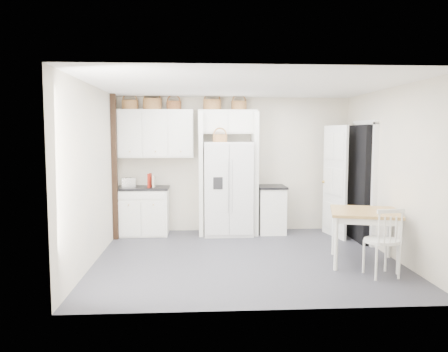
{
  "coord_description": "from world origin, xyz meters",
  "views": [
    {
      "loc": [
        -0.71,
        -6.5,
        1.88
      ],
      "look_at": [
        -0.3,
        0.4,
        1.23
      ],
      "focal_mm": 35.0,
      "sensor_mm": 36.0,
      "label": 1
    }
  ],
  "objects": [
    {
      "name": "doorway_void",
      "position": [
        2.16,
        1.0,
        1.02
      ],
      "size": [
        0.18,
        0.85,
        2.05
      ],
      "primitive_type": "cube",
      "color": "black",
      "rests_on": "floor"
    },
    {
      "name": "cookbook_red",
      "position": [
        -1.61,
        1.62,
        1.03
      ],
      "size": [
        0.07,
        0.18,
        0.26
      ],
      "primitive_type": "cube",
      "rotation": [
        0.0,
        0.0,
        -0.16
      ],
      "color": "maroon",
      "rests_on": "counter_left"
    },
    {
      "name": "wall_right",
      "position": [
        2.25,
        0.0,
        1.3
      ],
      "size": [
        0.0,
        4.0,
        4.0
      ],
      "primitive_type": "plane",
      "rotation": [
        1.57,
        0.0,
        -1.57
      ],
      "color": "#BCB7AD",
      "rests_on": "floor"
    },
    {
      "name": "wall_left",
      "position": [
        -2.25,
        0.0,
        1.3
      ],
      "size": [
        0.0,
        4.0,
        4.0
      ],
      "primitive_type": "plane",
      "rotation": [
        1.57,
        0.0,
        1.57
      ],
      "color": "#BCB7AD",
      "rests_on": "floor"
    },
    {
      "name": "basket_upper_b",
      "position": [
        -1.56,
        1.83,
        2.45
      ],
      "size": [
        0.35,
        0.35,
        0.21
      ],
      "primitive_type": "cylinder",
      "color": "brown",
      "rests_on": "upper_cabinet"
    },
    {
      "name": "floor",
      "position": [
        0.0,
        0.0,
        0.0
      ],
      "size": [
        4.5,
        4.5,
        0.0
      ],
      "primitive_type": "plane",
      "color": "#363641",
      "rests_on": "ground"
    },
    {
      "name": "basket_bridge_a",
      "position": [
        -0.44,
        1.83,
        2.45
      ],
      "size": [
        0.34,
        0.34,
        0.19
      ],
      "primitive_type": "cylinder",
      "color": "brown",
      "rests_on": "bridge_cabinet"
    },
    {
      "name": "fridge_panel_right",
      "position": [
        0.36,
        1.7,
        1.15
      ],
      "size": [
        0.08,
        0.6,
        2.3
      ],
      "primitive_type": "cube",
      "color": "white",
      "rests_on": "floor"
    },
    {
      "name": "trim_post",
      "position": [
        -2.2,
        1.35,
        1.3
      ],
      "size": [
        0.09,
        0.09,
        2.6
      ],
      "primitive_type": "cube",
      "color": "black",
      "rests_on": "floor"
    },
    {
      "name": "base_cab_right",
      "position": [
        0.69,
        1.7,
        0.43
      ],
      "size": [
        0.49,
        0.59,
        0.87
      ],
      "primitive_type": "cube",
      "color": "white",
      "rests_on": "floor"
    },
    {
      "name": "basket_upper_c",
      "position": [
        -1.16,
        1.83,
        2.43
      ],
      "size": [
        0.28,
        0.28,
        0.16
      ],
      "primitive_type": "cylinder",
      "color": "#53270F",
      "rests_on": "upper_cabinet"
    },
    {
      "name": "windsor_chair",
      "position": [
        1.72,
        -0.95,
        0.48
      ],
      "size": [
        0.52,
        0.48,
        0.96
      ],
      "primitive_type": "cube",
      "rotation": [
        0.0,
        0.0,
        0.13
      ],
      "color": "white",
      "rests_on": "floor"
    },
    {
      "name": "dining_table",
      "position": [
        1.7,
        -0.39,
        0.39
      ],
      "size": [
        1.16,
        1.16,
        0.79
      ],
      "primitive_type": "cube",
      "rotation": [
        0.0,
        0.0,
        -0.27
      ],
      "color": "olive",
      "rests_on": "floor"
    },
    {
      "name": "fridge_panel_left",
      "position": [
        -0.66,
        1.7,
        1.15
      ],
      "size": [
        0.08,
        0.6,
        2.3
      ],
      "primitive_type": "cube",
      "color": "white",
      "rests_on": "floor"
    },
    {
      "name": "basket_fridge_a",
      "position": [
        -0.31,
        1.55,
        1.82
      ],
      "size": [
        0.26,
        0.26,
        0.14
      ],
      "primitive_type": "cylinder",
      "color": "brown",
      "rests_on": "refrigerator"
    },
    {
      "name": "basket_upper_a",
      "position": [
        -1.98,
        1.83,
        2.44
      ],
      "size": [
        0.3,
        0.3,
        0.17
      ],
      "primitive_type": "cylinder",
      "color": "brown",
      "rests_on": "upper_cabinet"
    },
    {
      "name": "refrigerator",
      "position": [
        -0.15,
        1.65,
        0.87
      ],
      "size": [
        0.9,
        0.73,
        1.75
      ],
      "primitive_type": "cube",
      "color": "silver",
      "rests_on": "floor"
    },
    {
      "name": "ceiling",
      "position": [
        0.0,
        0.0,
        2.6
      ],
      "size": [
        4.5,
        4.5,
        0.0
      ],
      "primitive_type": "plane",
      "color": "white",
      "rests_on": "wall_back"
    },
    {
      "name": "counter_left",
      "position": [
        -1.75,
        1.7,
        0.88
      ],
      "size": [
        0.97,
        0.63,
        0.04
      ],
      "primitive_type": "cube",
      "color": "black",
      "rests_on": "base_cab_left"
    },
    {
      "name": "toaster",
      "position": [
        -2.02,
        1.7,
        0.99
      ],
      "size": [
        0.28,
        0.2,
        0.17
      ],
      "primitive_type": "cube",
      "rotation": [
        0.0,
        0.0,
        0.23
      ],
      "color": "silver",
      "rests_on": "counter_left"
    },
    {
      "name": "bridge_cabinet",
      "position": [
        -0.15,
        1.83,
        2.12
      ],
      "size": [
        1.12,
        0.34,
        0.45
      ],
      "primitive_type": "cube",
      "color": "white",
      "rests_on": "wall_back"
    },
    {
      "name": "upper_cabinet",
      "position": [
        -1.5,
        1.83,
        1.9
      ],
      "size": [
        1.4,
        0.34,
        0.9
      ],
      "primitive_type": "cube",
      "color": "white",
      "rests_on": "wall_back"
    },
    {
      "name": "base_cab_left",
      "position": [
        -1.75,
        1.7,
        0.43
      ],
      "size": [
        0.93,
        0.59,
        0.86
      ],
      "primitive_type": "cube",
      "color": "white",
      "rests_on": "floor"
    },
    {
      "name": "counter_right",
      "position": [
        0.69,
        1.7,
        0.89
      ],
      "size": [
        0.53,
        0.63,
        0.04
      ],
      "primitive_type": "cube",
      "color": "black",
      "rests_on": "base_cab_right"
    },
    {
      "name": "basket_bridge_b",
      "position": [
        0.07,
        1.83,
        2.43
      ],
      "size": [
        0.29,
        0.29,
        0.17
      ],
      "primitive_type": "cylinder",
      "color": "brown",
      "rests_on": "bridge_cabinet"
    },
    {
      "name": "cookbook_cream",
      "position": [
        -1.54,
        1.62,
        1.01
      ],
      "size": [
        0.04,
        0.15,
        0.21
      ],
      "primitive_type": "cube",
      "rotation": [
        0.0,
        0.0,
        -0.08
      ],
      "color": "beige",
      "rests_on": "counter_left"
    },
    {
      "name": "door_slab",
      "position": [
        1.8,
        1.33,
        1.02
      ],
      "size": [
        0.21,
        0.79,
        2.05
      ],
      "primitive_type": "cube",
      "rotation": [
        0.0,
        0.0,
        -1.36
      ],
      "color": "white",
      "rests_on": "floor"
    },
    {
      "name": "wall_back",
      "position": [
        0.0,
        2.0,
        1.3
      ],
      "size": [
        4.5,
        0.0,
        4.5
      ],
      "primitive_type": "plane",
      "rotation": [
        1.57,
        0.0,
        0.0
      ],
      "color": "#BCB7AD",
      "rests_on": "floor"
    }
  ]
}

